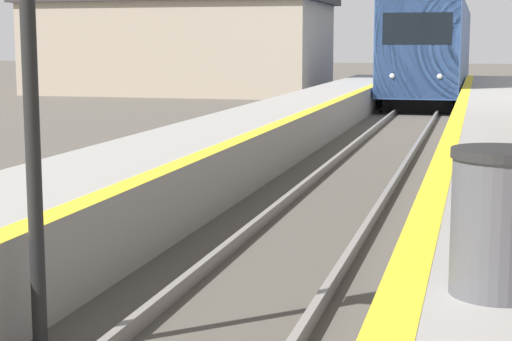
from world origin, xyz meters
TOP-DOWN VIEW (x-y plane):
  - train at (0.00, 39.09)m, footprint 2.85×22.35m
  - trash_bin at (2.23, 4.27)m, footprint 0.62×0.62m
  - station_building at (-12.00, 38.60)m, footprint 14.22×8.32m

SIDE VIEW (x-z plane):
  - trash_bin at x=2.23m, z-range 0.92..1.84m
  - train at x=0.00m, z-range 0.04..4.33m
  - station_building at x=-12.00m, z-range 0.01..4.59m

